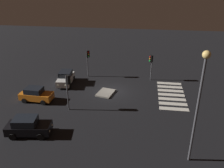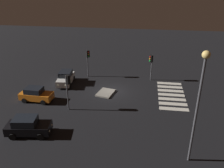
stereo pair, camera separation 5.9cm
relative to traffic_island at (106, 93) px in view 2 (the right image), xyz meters
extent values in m
plane|color=black|center=(0.79, -0.69, -0.09)|extent=(80.00, 80.00, 0.00)
cube|color=gray|center=(0.00, 0.00, 0.00)|extent=(2.77, 2.32, 0.18)
cube|color=orange|center=(-2.96, 7.65, 0.56)|extent=(1.78, 3.81, 0.77)
cube|color=black|center=(-2.95, 7.87, 1.25)|extent=(1.55, 1.98, 0.62)
cylinder|color=black|center=(-2.23, 6.45, 0.21)|extent=(0.25, 0.61, 0.60)
cylinder|color=black|center=(-3.80, 6.53, 0.21)|extent=(0.25, 0.61, 0.60)
cylinder|color=black|center=(-2.12, 8.76, 0.21)|extent=(0.25, 0.61, 0.60)
cylinder|color=black|center=(-3.69, 8.84, 0.21)|extent=(0.25, 0.61, 0.60)
sphere|color=#F2EABF|center=(-2.61, 5.80, 0.56)|extent=(0.20, 0.20, 0.20)
sphere|color=#F2EABF|center=(-3.49, 5.84, 0.56)|extent=(0.20, 0.20, 0.20)
cube|color=black|center=(-9.20, 5.54, 0.59)|extent=(2.24, 4.16, 0.81)
cube|color=black|center=(-9.24, 5.78, 1.33)|extent=(1.82, 2.23, 0.66)
cylinder|color=black|center=(-8.21, 4.44, 0.23)|extent=(0.32, 0.66, 0.64)
cylinder|color=black|center=(-9.86, 4.21, 0.23)|extent=(0.32, 0.66, 0.64)
cylinder|color=black|center=(-8.55, 6.87, 0.23)|extent=(0.32, 0.66, 0.64)
cylinder|color=black|center=(-10.20, 6.64, 0.23)|extent=(0.32, 0.66, 0.64)
sphere|color=#F2EABF|center=(-8.47, 3.68, 0.59)|extent=(0.21, 0.21, 0.21)
sphere|color=#F2EABF|center=(-9.40, 3.55, 0.59)|extent=(0.21, 0.21, 0.21)
cube|color=silver|center=(2.14, 5.82, 0.59)|extent=(4.09, 2.06, 0.81)
cube|color=black|center=(2.38, 5.84, 1.33)|extent=(2.16, 1.73, 0.66)
cylinder|color=black|center=(1.00, 4.88, 0.23)|extent=(0.66, 0.29, 0.64)
cylinder|color=black|center=(0.84, 6.54, 0.23)|extent=(0.66, 0.29, 0.64)
cylinder|color=black|center=(3.44, 5.11, 0.23)|extent=(0.66, 0.29, 0.64)
cylinder|color=black|center=(3.28, 6.76, 0.23)|extent=(0.66, 0.29, 0.64)
sphere|color=#F2EABF|center=(0.26, 5.18, 0.59)|extent=(0.21, 0.21, 0.21)
sphere|color=#F2EABF|center=(0.17, 6.11, 0.59)|extent=(0.21, 0.21, 0.21)
cylinder|color=#47474C|center=(5.14, -5.55, 1.74)|extent=(0.14, 0.14, 3.66)
cube|color=black|center=(5.02, -5.42, 3.09)|extent=(0.54, 0.53, 0.96)
sphere|color=red|center=(4.89, -5.27, 3.39)|extent=(0.22, 0.22, 0.22)
sphere|color=orange|center=(4.89, -5.27, 3.09)|extent=(0.22, 0.22, 0.22)
sphere|color=green|center=(4.89, -5.27, 2.79)|extent=(0.22, 0.22, 0.22)
cylinder|color=#47474C|center=(5.17, 3.47, 1.87)|extent=(0.14, 0.14, 3.93)
cube|color=black|center=(5.04, 3.34, 3.36)|extent=(0.53, 0.54, 0.96)
sphere|color=red|center=(4.89, 3.21, 3.66)|extent=(0.22, 0.22, 0.22)
sphere|color=orange|center=(4.89, 3.21, 3.36)|extent=(0.22, 0.22, 0.22)
sphere|color=green|center=(4.89, 3.21, 3.06)|extent=(0.22, 0.22, 0.22)
cylinder|color=#47474C|center=(-4.40, 3.35, 1.91)|extent=(0.14, 0.14, 4.00)
cube|color=black|center=(-4.26, 3.24, 3.43)|extent=(0.52, 0.54, 0.96)
sphere|color=red|center=(-4.10, 3.11, 3.73)|extent=(0.22, 0.22, 0.22)
sphere|color=orange|center=(-4.10, 3.11, 3.43)|extent=(0.22, 0.22, 0.22)
sphere|color=green|center=(-4.10, 3.11, 3.13)|extent=(0.22, 0.22, 0.22)
cylinder|color=#47474C|center=(-10.60, -8.44, 4.16)|extent=(0.18, 0.18, 8.50)
sphere|color=#F9D172|center=(-10.60, -8.44, 8.59)|extent=(0.56, 0.56, 0.56)
cube|color=silver|center=(-2.66, -8.07, -0.08)|extent=(0.70, 3.20, 0.02)
cube|color=silver|center=(-1.51, -8.07, -0.08)|extent=(0.70, 3.20, 0.02)
cube|color=silver|center=(-0.36, -8.07, -0.08)|extent=(0.70, 3.20, 0.02)
cube|color=silver|center=(0.79, -8.07, -0.08)|extent=(0.70, 3.20, 0.02)
cube|color=silver|center=(1.94, -8.07, -0.08)|extent=(0.70, 3.20, 0.02)
cube|color=silver|center=(3.09, -8.07, -0.08)|extent=(0.70, 3.20, 0.02)
cube|color=silver|center=(4.24, -8.07, -0.08)|extent=(0.70, 3.20, 0.02)
camera|label=1|loc=(-25.89, -4.47, 13.13)|focal=37.90mm
camera|label=2|loc=(-25.89, -4.53, 13.13)|focal=37.90mm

